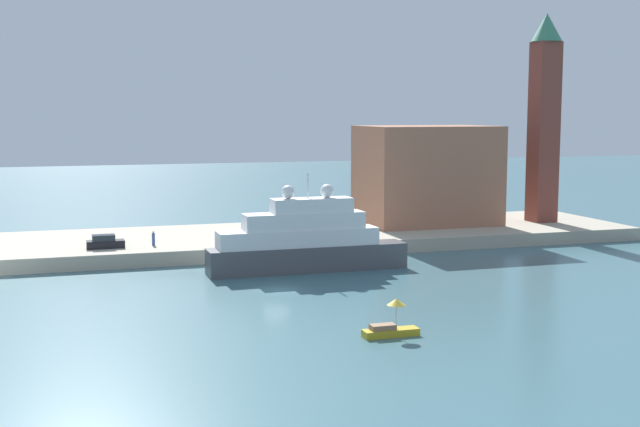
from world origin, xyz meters
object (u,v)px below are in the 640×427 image
(parked_car, at_px, (105,242))
(harbor_building, at_px, (427,175))
(large_yacht, at_px, (305,242))
(mooring_bollard, at_px, (288,241))
(bell_tower, at_px, (544,111))
(small_motorboat, at_px, (391,325))
(person_figure, at_px, (153,239))

(parked_car, bearing_deg, harbor_building, 11.11)
(harbor_building, bearing_deg, large_yacht, -139.16)
(mooring_bollard, bearing_deg, bell_tower, 11.87)
(small_motorboat, bearing_deg, large_yacht, 87.05)
(large_yacht, distance_m, parked_car, 23.71)
(large_yacht, height_order, person_figure, large_yacht)
(small_motorboat, relative_size, bell_tower, 0.15)
(small_motorboat, relative_size, mooring_bollard, 6.57)
(parked_car, bearing_deg, person_figure, 3.50)
(bell_tower, height_order, mooring_bollard, bell_tower)
(harbor_building, xyz_separation_m, person_figure, (-38.87, -8.39, -6.02))
(small_motorboat, xyz_separation_m, mooring_bollard, (1.94, 36.68, 1.14))
(bell_tower, distance_m, mooring_bollard, 43.49)
(bell_tower, bearing_deg, person_figure, -174.82)
(large_yacht, xyz_separation_m, parked_car, (-20.42, 12.02, -0.88))
(harbor_building, xyz_separation_m, parked_car, (-44.42, -8.72, -6.13))
(person_figure, bearing_deg, large_yacht, -39.72)
(large_yacht, relative_size, person_figure, 13.06)
(person_figure, bearing_deg, bell_tower, 5.18)
(large_yacht, height_order, small_motorboat, large_yacht)
(small_motorboat, relative_size, parked_car, 1.04)
(small_motorboat, height_order, parked_car, parked_car)
(large_yacht, bearing_deg, small_motorboat, -92.95)
(parked_car, bearing_deg, bell_tower, 5.03)
(parked_car, distance_m, person_figure, 5.56)
(bell_tower, distance_m, parked_car, 62.82)
(harbor_building, distance_m, bell_tower, 18.89)
(harbor_building, height_order, parked_car, harbor_building)
(harbor_building, xyz_separation_m, mooring_bollard, (-23.49, -11.75, -6.46))
(bell_tower, xyz_separation_m, parked_car, (-60.77, -5.34, -14.96))
(small_motorboat, height_order, mooring_bollard, small_motorboat)
(large_yacht, relative_size, parked_car, 5.17)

